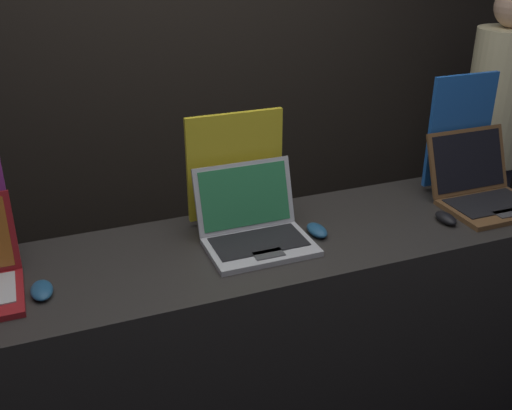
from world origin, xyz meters
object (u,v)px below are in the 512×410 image
object	(u,v)px
laptop_back	(483,189)
person_bystander	(491,147)
mouse_middle	(317,230)
promo_stand_back	(459,135)
mouse_front	(42,290)
mouse_back	(446,218)
promo_stand_middle	(235,170)
laptop_middle	(254,227)

from	to	relation	value
laptop_back	person_bystander	bearing A→B (deg)	45.95
mouse_middle	person_bystander	size ratio (longest dim) A/B	0.07
mouse_middle	promo_stand_back	size ratio (longest dim) A/B	0.23
mouse_front	mouse_back	size ratio (longest dim) A/B	1.07
mouse_front	laptop_back	size ratio (longest dim) A/B	0.31
mouse_middle	laptop_back	world-z (taller)	laptop_back
mouse_middle	mouse_back	bearing A→B (deg)	-10.14
mouse_front	mouse_middle	distance (m)	0.97
laptop_back	promo_stand_back	world-z (taller)	promo_stand_back
promo_stand_middle	person_bystander	bearing A→B (deg)	12.96
laptop_middle	laptop_back	world-z (taller)	laptop_back
promo_stand_middle	person_bystander	size ratio (longest dim) A/B	0.25
mouse_middle	laptop_middle	bearing A→B (deg)	171.77
laptop_middle	mouse_middle	distance (m)	0.24
laptop_back	promo_stand_back	xyz separation A→B (m)	(0.00, 0.19, 0.17)
laptop_middle	mouse_back	world-z (taller)	laptop_middle
laptop_middle	promo_stand_back	distance (m)	1.01
person_bystander	laptop_back	bearing A→B (deg)	-134.05
promo_stand_middle	mouse_back	size ratio (longest dim) A/B	3.89
mouse_front	promo_stand_middle	world-z (taller)	promo_stand_middle
mouse_back	person_bystander	xyz separation A→B (m)	(0.81, 0.68, -0.05)
mouse_front	person_bystander	bearing A→B (deg)	15.47
mouse_back	laptop_middle	bearing A→B (deg)	170.46
mouse_front	laptop_middle	size ratio (longest dim) A/B	0.32
promo_stand_middle	laptop_back	size ratio (longest dim) A/B	1.14
mouse_front	laptop_middle	bearing A→B (deg)	6.09
promo_stand_back	promo_stand_middle	bearing A→B (deg)	177.72
laptop_middle	promo_stand_back	bearing A→B (deg)	9.10
laptop_middle	person_bystander	bearing A→B (deg)	19.66
mouse_back	promo_stand_back	distance (m)	0.43
laptop_middle	promo_stand_back	world-z (taller)	promo_stand_back
laptop_back	mouse_back	bearing A→B (deg)	-159.10
mouse_front	laptop_back	world-z (taller)	laptop_back
laptop_back	mouse_front	bearing A→B (deg)	-178.41
laptop_middle	laptop_back	size ratio (longest dim) A/B	1.00
mouse_front	promo_stand_middle	size ratio (longest dim) A/B	0.28
mouse_back	person_bystander	world-z (taller)	person_bystander
mouse_middle	promo_stand_back	bearing A→B (deg)	14.34
laptop_back	person_bystander	world-z (taller)	person_bystander
mouse_front	promo_stand_back	distance (m)	1.75
mouse_front	mouse_middle	bearing A→B (deg)	2.62
mouse_middle	person_bystander	xyz separation A→B (m)	(1.32, 0.59, -0.05)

